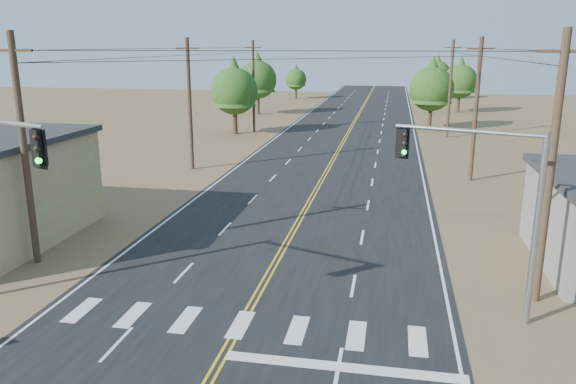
# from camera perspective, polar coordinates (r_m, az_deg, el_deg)

# --- Properties ---
(road) EXTENTS (15.00, 200.00, 0.02)m
(road) POSITION_cam_1_polar(r_m,az_deg,el_deg) (40.43, 3.44, 1.21)
(road) COLOR black
(road) RESTS_ON ground
(utility_pole_left_near) EXTENTS (1.80, 0.30, 10.00)m
(utility_pole_left_near) POSITION_cam_1_polar(r_m,az_deg,el_deg) (26.40, -25.23, 3.94)
(utility_pole_left_near) COLOR #4C3826
(utility_pole_left_near) RESTS_ON ground
(utility_pole_left_mid) EXTENTS (1.80, 0.30, 10.00)m
(utility_pole_left_mid) POSITION_cam_1_polar(r_m,az_deg,el_deg) (44.02, -9.96, 8.86)
(utility_pole_left_mid) COLOR #4C3826
(utility_pole_left_mid) RESTS_ON ground
(utility_pole_left_far) EXTENTS (1.80, 0.30, 10.00)m
(utility_pole_left_far) POSITION_cam_1_polar(r_m,az_deg,el_deg) (63.08, -3.53, 10.73)
(utility_pole_left_far) COLOR #4C3826
(utility_pole_left_far) RESTS_ON ground
(utility_pole_right_near) EXTENTS (1.80, 0.30, 10.00)m
(utility_pole_right_near) POSITION_cam_1_polar(r_m,az_deg,el_deg) (22.17, 25.13, 2.15)
(utility_pole_right_near) COLOR #4C3826
(utility_pole_right_near) RESTS_ON ground
(utility_pole_right_mid) EXTENTS (1.80, 0.30, 10.00)m
(utility_pole_right_mid) POSITION_cam_1_polar(r_m,az_deg,el_deg) (41.62, 18.56, 8.01)
(utility_pole_right_mid) COLOR #4C3826
(utility_pole_right_mid) RESTS_ON ground
(utility_pole_right_far) EXTENTS (1.80, 0.30, 10.00)m
(utility_pole_right_far) POSITION_cam_1_polar(r_m,az_deg,el_deg) (61.43, 16.15, 10.09)
(utility_pole_right_far) COLOR #4C3826
(utility_pole_right_far) RESTS_ON ground
(signal_mast_right) EXTENTS (4.88, 1.94, 6.75)m
(signal_mast_right) POSITION_cam_1_polar(r_m,az_deg,el_deg) (20.41, 20.21, -0.03)
(signal_mast_right) COLOR gray
(signal_mast_right) RESTS_ON ground
(tree_left_near) EXTENTS (5.05, 5.05, 8.41)m
(tree_left_near) POSITION_cam_1_polar(r_m,az_deg,el_deg) (61.74, -5.47, 10.63)
(tree_left_near) COLOR #3F2D1E
(tree_left_near) RESTS_ON ground
(tree_left_mid) EXTENTS (5.23, 5.23, 8.72)m
(tree_left_mid) POSITION_cam_1_polar(r_m,az_deg,el_deg) (79.82, -3.09, 11.71)
(tree_left_mid) COLOR #3F2D1E
(tree_left_mid) RESTS_ON ground
(tree_left_far) EXTENTS (3.81, 3.81, 6.35)m
(tree_left_far) POSITION_cam_1_polar(r_m,az_deg,el_deg) (103.58, 0.81, 11.59)
(tree_left_far) COLOR #3F2D1E
(tree_left_far) RESTS_ON ground
(tree_right_near) EXTENTS (5.02, 5.02, 8.37)m
(tree_right_near) POSITION_cam_1_polar(r_m,az_deg,el_deg) (67.01, 14.42, 10.54)
(tree_right_near) COLOR #3F2D1E
(tree_right_near) RESTS_ON ground
(tree_right_mid) EXTENTS (4.84, 4.84, 8.06)m
(tree_right_mid) POSITION_cam_1_polar(r_m,az_deg,el_deg) (85.60, 17.10, 11.03)
(tree_right_mid) COLOR #3F2D1E
(tree_right_mid) RESTS_ON ground
(tree_right_far) EXTENTS (4.80, 4.80, 8.00)m
(tree_right_far) POSITION_cam_1_polar(r_m,az_deg,el_deg) (106.27, 14.93, 11.74)
(tree_right_far) COLOR #3F2D1E
(tree_right_far) RESTS_ON ground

